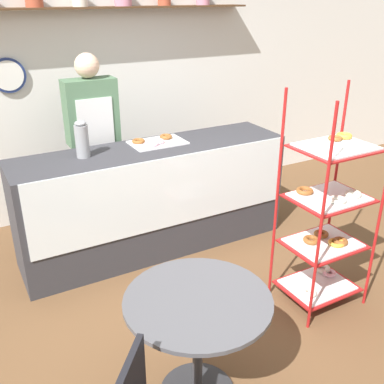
# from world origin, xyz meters

# --- Properties ---
(ground_plane) EXTENTS (14.00, 14.00, 0.00)m
(ground_plane) POSITION_xyz_m (0.00, 0.00, 0.00)
(ground_plane) COLOR brown
(back_wall) EXTENTS (10.00, 0.30, 2.70)m
(back_wall) POSITION_xyz_m (-0.00, 2.28, 1.37)
(back_wall) COLOR white
(back_wall) RESTS_ON ground_plane
(display_counter) EXTENTS (2.49, 0.63, 1.01)m
(display_counter) POSITION_xyz_m (0.00, 1.11, 0.51)
(display_counter) COLOR #333338
(display_counter) RESTS_ON ground_plane
(pastry_rack) EXTENTS (0.61, 0.48, 1.68)m
(pastry_rack) POSITION_xyz_m (0.79, -0.26, 0.70)
(pastry_rack) COLOR #A51919
(pastry_rack) RESTS_ON ground_plane
(person_worker) EXTENTS (0.48, 0.23, 1.78)m
(person_worker) POSITION_xyz_m (-0.36, 1.67, 0.97)
(person_worker) COLOR #282833
(person_worker) RESTS_ON ground_plane
(cafe_table) EXTENTS (0.84, 0.84, 0.71)m
(cafe_table) POSITION_xyz_m (-0.52, -0.62, 0.55)
(cafe_table) COLOR #262628
(cafe_table) RESTS_ON ground_plane
(coffee_carafe) EXTENTS (0.11, 0.11, 0.31)m
(coffee_carafe) POSITION_xyz_m (-0.61, 1.16, 1.16)
(coffee_carafe) COLOR gray
(coffee_carafe) RESTS_ON display_counter
(donut_tray_counter) EXTENTS (0.49, 0.33, 0.05)m
(donut_tray_counter) POSITION_xyz_m (0.08, 1.21, 1.02)
(donut_tray_counter) COLOR silver
(donut_tray_counter) RESTS_ON display_counter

